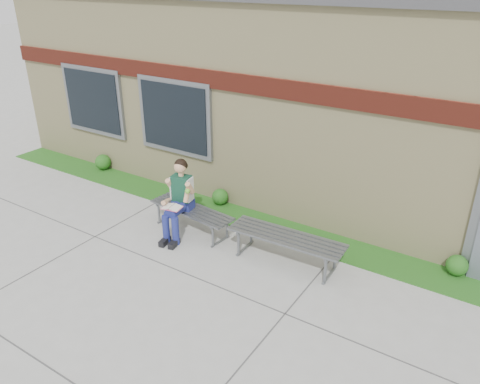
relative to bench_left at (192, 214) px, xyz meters
The scene contains 9 objects.
ground 2.37m from the bench_left, 46.02° to the right, with size 80.00×80.00×0.00m, color #9E9E99.
grass_strip 1.90m from the bench_left, 29.46° to the left, with size 16.00×0.80×0.02m, color #204C14.
school_building 4.92m from the bench_left, 69.34° to the left, with size 16.20×6.22×4.20m.
bench_left is the anchor object (origin of this frame).
bench_right 2.00m from the bench_left, ahead, with size 2.00×0.62×0.52m.
girl 0.46m from the bench_left, 117.11° to the right, with size 0.58×0.93×1.45m.
shrub_west 3.89m from the bench_left, 162.51° to the left, with size 0.38×0.38×0.38m, color #204C14.
shrub_mid 1.19m from the bench_left, 98.13° to the left, with size 0.34×0.34×0.34m, color #204C14.
shrub_east 4.66m from the bench_left, 14.52° to the left, with size 0.34×0.34×0.34m, color #204C14.
Camera 1 is at (3.35, -4.35, 4.49)m, focal length 35.00 mm.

